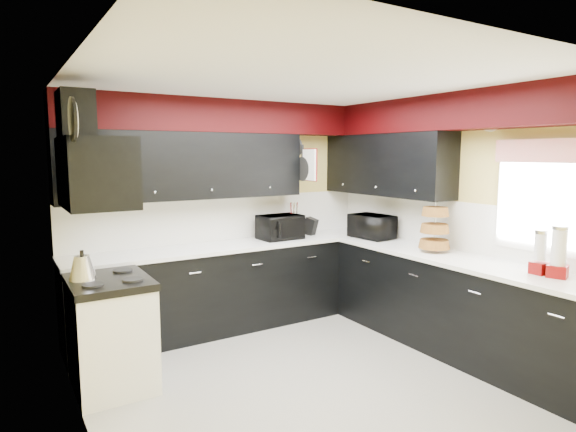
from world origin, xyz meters
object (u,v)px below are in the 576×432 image
at_px(microwave, 372,226).
at_px(kettle, 83,268).
at_px(utensil_crock, 294,229).
at_px(knife_block, 311,226).
at_px(toaster_oven, 281,227).

distance_m(microwave, kettle, 3.20).
xyz_separation_m(utensil_crock, knife_block, (0.23, -0.01, 0.01)).
distance_m(toaster_oven, kettle, 2.34).
height_order(toaster_oven, knife_block, toaster_oven).
bearing_deg(knife_block, kettle, 172.60).
bearing_deg(kettle, utensil_crock, 16.36).
xyz_separation_m(toaster_oven, kettle, (-2.25, -0.66, -0.06)).
bearing_deg(utensil_crock, microwave, -38.24).
relative_size(toaster_oven, knife_block, 2.32).
xyz_separation_m(toaster_oven, knife_block, (0.45, 0.05, -0.04)).
distance_m(knife_block, kettle, 2.79).
bearing_deg(utensil_crock, toaster_oven, -164.87).
bearing_deg(kettle, microwave, 2.72).
bearing_deg(microwave, kettle, 87.21).
relative_size(microwave, utensil_crock, 2.74).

